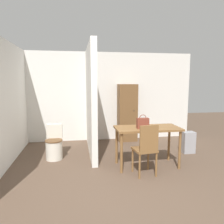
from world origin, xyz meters
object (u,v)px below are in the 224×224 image
(wooden_chair, at_px, (146,148))
(handbag, at_px, (143,123))
(toilet, at_px, (54,144))
(space_heater, at_px, (188,142))
(wooden_cabinet, at_px, (127,113))
(dining_table, at_px, (147,132))

(wooden_chair, bearing_deg, handbag, 76.39)
(toilet, distance_m, space_heater, 3.10)
(toilet, bearing_deg, wooden_cabinet, 31.82)
(toilet, bearing_deg, dining_table, -22.22)
(dining_table, xyz_separation_m, wooden_chair, (-0.16, -0.43, -0.18))
(wooden_chair, height_order, space_heater, wooden_chair)
(toilet, xyz_separation_m, wooden_cabinet, (1.92, 1.19, 0.49))
(toilet, distance_m, wooden_cabinet, 2.31)
(handbag, bearing_deg, wooden_cabinet, 84.93)
(dining_table, xyz_separation_m, space_heater, (1.23, 0.63, -0.44))
(wooden_cabinet, bearing_deg, dining_table, -91.61)
(handbag, xyz_separation_m, wooden_cabinet, (0.18, 2.04, -0.09))
(dining_table, relative_size, wooden_cabinet, 0.78)
(wooden_cabinet, bearing_deg, handbag, -95.07)
(toilet, xyz_separation_m, handbag, (1.74, -0.85, 0.58))
(dining_table, xyz_separation_m, wooden_cabinet, (0.05, 1.96, 0.11))
(wooden_chair, bearing_deg, toilet, 137.72)
(space_heater, bearing_deg, wooden_chair, -142.68)
(handbag, bearing_deg, wooden_chair, -96.35)
(dining_table, xyz_separation_m, toilet, (-1.87, 0.76, -0.38))
(space_heater, bearing_deg, toilet, 177.62)
(wooden_chair, bearing_deg, space_heater, 30.06)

